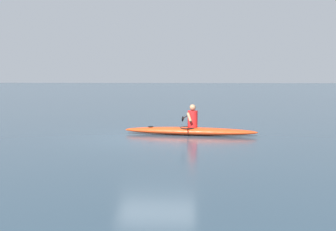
# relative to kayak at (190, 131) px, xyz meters

# --- Properties ---
(ground_plane) EXTENTS (160.00, 160.00, 0.00)m
(ground_plane) POSITION_rel_kayak_xyz_m (1.06, 1.00, -0.14)
(ground_plane) COLOR #283D4C
(kayak) EXTENTS (4.62, 1.18, 0.27)m
(kayak) POSITION_rel_kayak_xyz_m (0.00, 0.00, 0.00)
(kayak) COLOR red
(kayak) RESTS_ON ground
(kayaker) EXTENTS (0.53, 2.35, 0.78)m
(kayaker) POSITION_rel_kayak_xyz_m (-0.07, 0.01, 0.47)
(kayaker) COLOR red
(kayaker) RESTS_ON kayak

